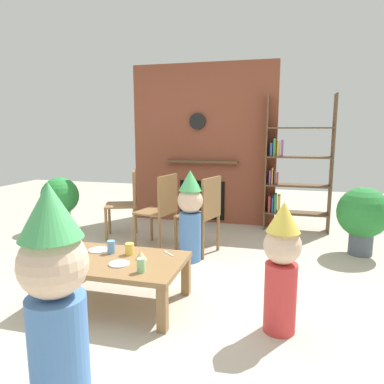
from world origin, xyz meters
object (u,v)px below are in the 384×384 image
(potted_plant_tall, at_px, (363,215))
(child_by_the_chairs, at_px, (190,213))
(birthday_cake_slice, at_px, (141,255))
(potted_plant_short, at_px, (60,199))
(bookshelf, at_px, (292,170))
(paper_plate_front, at_px, (119,264))
(paper_cup_near_left, at_px, (141,265))
(paper_cup_near_right, at_px, (76,252))
(child_in_pink, at_px, (282,264))
(paper_cup_far_left, at_px, (130,249))
(paper_plate_rear, at_px, (99,250))
(paper_cup_center, at_px, (111,247))
(dining_chair_right, at_px, (204,211))
(dining_chair_middle, at_px, (161,207))
(coffee_table, at_px, (115,266))
(dining_chair_left, at_px, (128,200))
(child_with_cone_hat, at_px, (56,298))

(potted_plant_tall, bearing_deg, child_by_the_chairs, -159.80)
(birthday_cake_slice, distance_m, potted_plant_short, 2.67)
(bookshelf, height_order, potted_plant_tall, bookshelf)
(child_by_the_chairs, bearing_deg, potted_plant_tall, 126.87)
(paper_plate_front, relative_size, birthday_cake_slice, 1.63)
(paper_cup_near_left, relative_size, paper_cup_near_right, 1.14)
(child_in_pink, bearing_deg, paper_cup_far_left, -6.55)
(birthday_cake_slice, bearing_deg, paper_cup_near_left, -66.70)
(paper_cup_far_left, bearing_deg, bookshelf, 62.32)
(paper_plate_rear, xyz_separation_m, child_by_the_chairs, (0.57, 0.96, 0.14))
(paper_cup_center, relative_size, dining_chair_right, 0.12)
(potted_plant_tall, bearing_deg, paper_plate_front, -137.93)
(bookshelf, distance_m, potted_plant_tall, 1.25)
(paper_plate_front, height_order, paper_plate_rear, same)
(paper_cup_near_left, distance_m, child_in_pink, 1.02)
(dining_chair_middle, distance_m, potted_plant_tall, 2.33)
(coffee_table, xyz_separation_m, paper_cup_near_left, (0.31, -0.19, 0.11))
(bookshelf, relative_size, child_in_pink, 2.01)
(bookshelf, relative_size, paper_cup_center, 17.32)
(coffee_table, xyz_separation_m, birthday_cake_slice, (0.20, 0.05, 0.09))
(birthday_cake_slice, height_order, dining_chair_left, dining_chair_left)
(birthday_cake_slice, bearing_deg, paper_cup_center, 165.17)
(paper_cup_far_left, bearing_deg, paper_plate_rear, 176.61)
(bookshelf, relative_size, paper_cup_near_right, 20.42)
(birthday_cake_slice, bearing_deg, paper_plate_rear, 166.24)
(paper_cup_center, xyz_separation_m, dining_chair_right, (0.53, 1.24, 0.08))
(paper_cup_far_left, height_order, dining_chair_right, dining_chair_right)
(child_in_pink, height_order, dining_chair_left, child_in_pink)
(paper_cup_near_left, relative_size, paper_plate_front, 0.65)
(child_in_pink, relative_size, potted_plant_tall, 1.20)
(birthday_cake_slice, bearing_deg, potted_plant_tall, 41.43)
(dining_chair_middle, bearing_deg, potted_plant_short, -0.06)
(birthday_cake_slice, bearing_deg, dining_chair_middle, 102.67)
(birthday_cake_slice, height_order, child_by_the_chairs, child_by_the_chairs)
(child_by_the_chairs, bearing_deg, bookshelf, 162.39)
(potted_plant_tall, bearing_deg, child_with_cone_hat, -122.84)
(paper_cup_near_left, xyz_separation_m, birthday_cake_slice, (-0.11, 0.24, -0.02))
(potted_plant_short, bearing_deg, child_with_cone_hat, -55.55)
(paper_plate_rear, distance_m, dining_chair_left, 1.68)
(paper_plate_front, relative_size, dining_chair_middle, 0.18)
(child_by_the_chairs, relative_size, potted_plant_tall, 1.28)
(paper_plate_front, distance_m, potted_plant_short, 2.69)
(paper_cup_center, bearing_deg, paper_cup_near_left, -38.46)
(paper_cup_near_right, distance_m, child_by_the_chairs, 1.34)
(coffee_table, bearing_deg, paper_cup_far_left, 64.79)
(paper_cup_far_left, distance_m, dining_chair_middle, 1.32)
(bookshelf, xyz_separation_m, paper_cup_center, (-1.50, -2.55, -0.43))
(bookshelf, relative_size, paper_plate_rear, 11.08)
(coffee_table, relative_size, potted_plant_short, 1.47)
(dining_chair_middle, height_order, potted_plant_short, dining_chair_middle)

